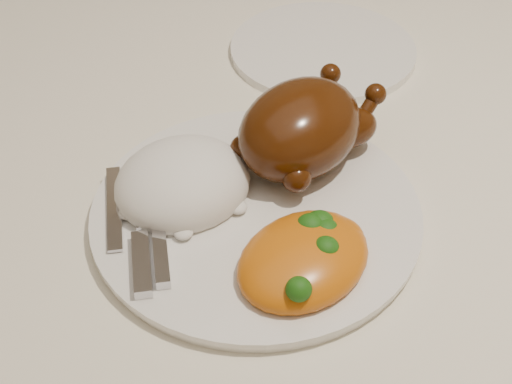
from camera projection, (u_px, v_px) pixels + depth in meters
name	position (u px, v px, depth m)	size (l,w,h in m)	color
dining_table	(292.00, 228.00, 0.78)	(1.60, 0.90, 0.76)	brown
tablecloth	(294.00, 178.00, 0.73)	(1.73, 1.03, 0.18)	#EDE6CB
dinner_plate	(256.00, 214.00, 0.64)	(0.29, 0.29, 0.01)	white
side_plate	(323.00, 50.00, 0.85)	(0.22, 0.22, 0.01)	white
roast_chicken	(303.00, 127.00, 0.66)	(0.18, 0.14, 0.08)	#422007
rice_mound	(183.00, 184.00, 0.64)	(0.14, 0.13, 0.07)	white
mac_and_cheese	(308.00, 255.00, 0.58)	(0.15, 0.13, 0.05)	#D4670D
cutlery	(141.00, 240.00, 0.60)	(0.06, 0.16, 0.01)	silver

